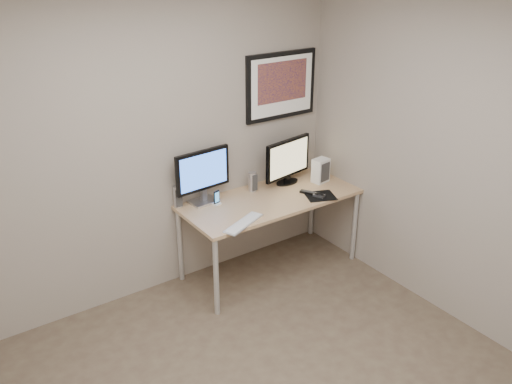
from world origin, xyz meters
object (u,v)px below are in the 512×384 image
Objects in this scene: desk at (270,204)px; fan_unit at (321,170)px; speaker_right at (252,182)px; keyboard at (244,223)px; phone_dock at (217,198)px; framed_art at (281,85)px; speaker_left at (178,197)px; monitor_large at (203,174)px; monitor_tv at (288,160)px.

fan_unit is (0.60, 0.02, 0.18)m from desk.
keyboard is (-0.43, -0.50, -0.08)m from speaker_right.
desk is at bearing -31.54° from phone_dock.
framed_art is at bearing 13.21° from keyboard.
speaker_right is at bearing -4.65° from phone_dock.
phone_dock reaches higher than desk.
fan_unit reaches higher than keyboard.
phone_dock is (0.29, -0.15, -0.03)m from speaker_left.
framed_art is at bearing 0.42° from monitor_large.
speaker_right is (-0.37, 0.04, -0.14)m from monitor_tv.
speaker_left is at bearing 163.32° from monitor_large.
monitor_large reaches higher than desk.
framed_art reaches higher than fan_unit.
phone_dock is at bearing 164.16° from fan_unit.
speaker_left is 0.71m from speaker_right.
monitor_large is at bearing 164.50° from monitor_tv.
desk is 1.07m from framed_art.
monitor_large is (-0.53, 0.25, 0.33)m from desk.
monitor_large reaches higher than speaker_left.
phone_dock is (-0.42, -0.07, -0.03)m from speaker_right.
monitor_large is 0.96× the size of monitor_tv.
speaker_right is at bearing 163.41° from monitor_tv.
desk is 2.93× the size of monitor_tv.
framed_art reaches higher than phone_dock.
monitor_tv reaches higher than desk.
framed_art reaches higher than keyboard.
speaker_left is at bearing 159.20° from fan_unit.
desk is at bearing -161.71° from monitor_tv.
phone_dock is at bearing -15.26° from speaker_left.
monitor_large is 1.22× the size of keyboard.
monitor_tv is 4.19× the size of phone_dock.
framed_art is 1.36m from speaker_left.
speaker_right is at bearing 154.27° from fan_unit.
framed_art is at bearing 13.32° from speaker_right.
speaker_left is 1.03× the size of speaker_right.
monitor_tv reaches higher than phone_dock.
monitor_tv is at bearing 6.01° from speaker_left.
speaker_left is at bearing 158.09° from desk.
fan_unit is (1.07, 0.31, 0.11)m from keyboard.
monitor_large is 0.60m from keyboard.
phone_dock reaches higher than keyboard.
fan_unit is at bearing -51.13° from framed_art.
keyboard is at bearing -88.79° from monitor_large.
phone_dock is (0.06, -0.11, -0.20)m from monitor_large.
framed_art is 1.38× the size of monitor_tv.
monitor_tv is at bearing 142.36° from fan_unit.
monitor_large is 0.51m from speaker_right.
monitor_tv is 2.39× the size of fan_unit.
keyboard is 1.12m from fan_unit.
speaker_right is 0.66m from keyboard.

